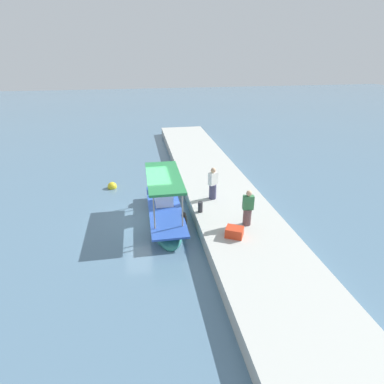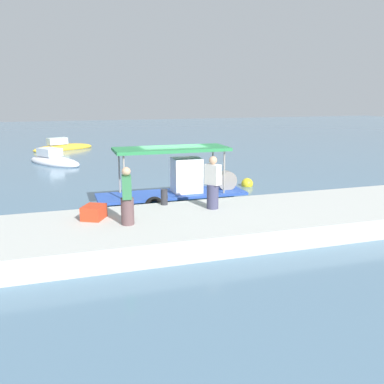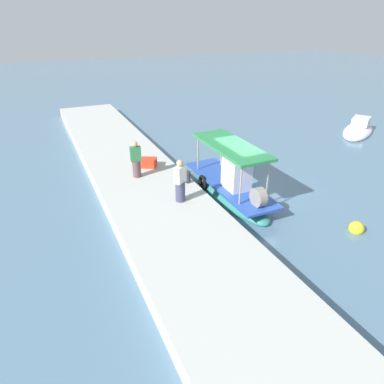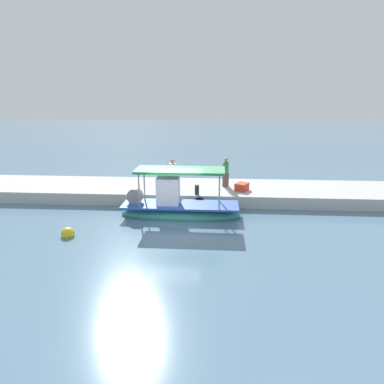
% 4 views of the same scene
% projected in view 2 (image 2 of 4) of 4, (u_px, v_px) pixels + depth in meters
% --- Properties ---
extents(ground_plane, '(120.00, 120.00, 0.00)m').
position_uv_depth(ground_plane, '(170.00, 203.00, 17.63)').
color(ground_plane, slate).
extents(dock_quay, '(36.00, 4.12, 0.66)m').
position_uv_depth(dock_quay, '(205.00, 226.00, 13.42)').
color(dock_quay, '#B7BAB3').
rests_on(dock_quay, ground_plane).
extents(main_fishing_boat, '(6.08, 1.82, 2.79)m').
position_uv_depth(main_fishing_boat, '(174.00, 198.00, 16.59)').
color(main_fishing_boat, teal).
rests_on(main_fishing_boat, ground_plane).
extents(fisherman_near_bollard, '(0.43, 0.52, 1.73)m').
position_uv_depth(fisherman_near_bollard, '(127.00, 199.00, 12.30)').
color(fisherman_near_bollard, brown).
rests_on(fisherman_near_bollard, dock_quay).
extents(fisherman_by_crate, '(0.55, 0.57, 1.78)m').
position_uv_depth(fisherman_by_crate, '(213.00, 185.00, 14.05)').
color(fisherman_by_crate, '#40405E').
rests_on(fisherman_by_crate, dock_quay).
extents(mooring_bollard, '(0.24, 0.24, 0.54)m').
position_uv_depth(mooring_bollard, '(164.00, 197.00, 14.65)').
color(mooring_bollard, '#2D2D33').
rests_on(mooring_bollard, dock_quay).
extents(cargo_crate, '(0.87, 0.93, 0.43)m').
position_uv_depth(cargo_crate, '(94.00, 212.00, 12.97)').
color(cargo_crate, red).
rests_on(cargo_crate, dock_quay).
extents(marker_buoy, '(0.58, 0.58, 0.58)m').
position_uv_depth(marker_buoy, '(247.00, 184.00, 20.77)').
color(marker_buoy, yellow).
rests_on(marker_buoy, ground_plane).
extents(moored_boat_near, '(5.20, 3.32, 1.26)m').
position_uv_depth(moored_boat_near, '(63.00, 147.00, 34.48)').
color(moored_boat_near, gold).
rests_on(moored_boat_near, ground_plane).
extents(moored_boat_mid, '(4.15, 5.16, 1.23)m').
position_uv_depth(moored_boat_mid, '(54.00, 161.00, 27.57)').
color(moored_boat_mid, white).
rests_on(moored_boat_mid, ground_plane).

